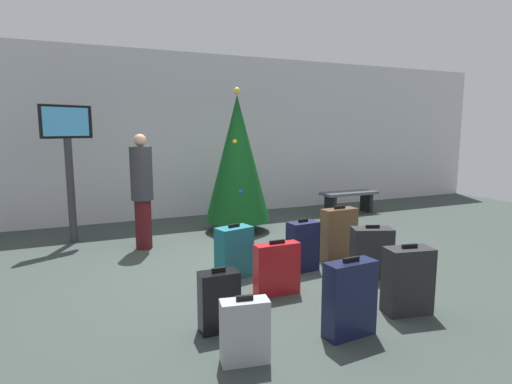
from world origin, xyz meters
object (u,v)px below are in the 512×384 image
at_px(traveller_0, 142,189).
at_px(suitcase_0, 408,280).
at_px(flight_info_kiosk, 68,149).
at_px(suitcase_6, 350,299).
at_px(waiting_bench, 349,198).
at_px(suitcase_4, 234,252).
at_px(suitcase_5, 303,246).
at_px(suitcase_2, 277,269).
at_px(suitcase_8, 339,234).
at_px(suitcase_7, 219,301).
at_px(suitcase_3, 372,252).
at_px(holiday_tree, 237,159).
at_px(suitcase_1, 245,331).

relative_size(traveller_0, suitcase_0, 2.48).
relative_size(flight_info_kiosk, suitcase_6, 3.04).
xyz_separation_m(waiting_bench, suitcase_4, (-3.72, -2.69, -0.03)).
bearing_deg(suitcase_5, suitcase_2, -139.02).
bearing_deg(suitcase_8, suitcase_7, -149.64).
relative_size(waiting_bench, suitcase_8, 1.64).
xyz_separation_m(suitcase_0, suitcase_8, (0.37, 1.70, 0.03)).
distance_m(suitcase_6, suitcase_8, 2.21).
relative_size(flight_info_kiosk, suitcase_4, 3.28).
xyz_separation_m(suitcase_7, suitcase_8, (2.22, 1.30, 0.09)).
bearing_deg(suitcase_3, suitcase_2, -179.08).
distance_m(suitcase_2, suitcase_3, 1.33).
distance_m(suitcase_2, suitcase_6, 1.12).
relative_size(suitcase_2, suitcase_5, 0.91).
bearing_deg(suitcase_5, waiting_bench, 45.17).
relative_size(suitcase_3, suitcase_7, 1.11).
height_order(traveller_0, suitcase_4, traveller_0).
distance_m(flight_info_kiosk, traveller_0, 1.42).
bearing_deg(suitcase_8, suitcase_5, -166.09).
bearing_deg(suitcase_4, suitcase_3, -24.11).
bearing_deg(suitcase_2, suitcase_6, -81.56).
xyz_separation_m(suitcase_3, suitcase_4, (-1.56, 0.70, 0.01)).
bearing_deg(flight_info_kiosk, traveller_0, -39.48).
relative_size(suitcase_4, suitcase_8, 0.87).
relative_size(holiday_tree, suitcase_4, 3.78).
bearing_deg(suitcase_2, suitcase_0, -44.04).
distance_m(traveller_0, suitcase_8, 3.01).
distance_m(suitcase_6, suitcase_7, 1.18).
distance_m(suitcase_1, suitcase_3, 2.47).
bearing_deg(suitcase_0, waiting_bench, 60.19).
bearing_deg(holiday_tree, suitcase_4, -112.50).
bearing_deg(suitcase_7, suitcase_0, -12.33).
height_order(suitcase_4, suitcase_6, suitcase_6).
relative_size(suitcase_5, suitcase_6, 0.94).
distance_m(holiday_tree, flight_info_kiosk, 2.77).
height_order(suitcase_1, suitcase_3, suitcase_3).
xyz_separation_m(suitcase_1, suitcase_8, (2.20, 1.88, 0.11)).
bearing_deg(suitcase_8, suitcase_6, -122.52).
xyz_separation_m(traveller_0, suitcase_8, (2.41, -1.72, -0.56)).
relative_size(holiday_tree, suitcase_3, 3.84).
bearing_deg(suitcase_2, traveller_0, 113.34).
height_order(suitcase_4, suitcase_5, suitcase_5).
height_order(waiting_bench, suitcase_7, suitcase_7).
bearing_deg(suitcase_6, suitcase_3, 44.10).
height_order(suitcase_2, suitcase_5, suitcase_5).
distance_m(suitcase_5, suitcase_6, 1.76).
height_order(suitcase_3, suitcase_4, suitcase_4).
bearing_deg(suitcase_7, suitcase_2, 32.30).
height_order(flight_info_kiosk, suitcase_1, flight_info_kiosk).
height_order(flight_info_kiosk, suitcase_3, flight_info_kiosk).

